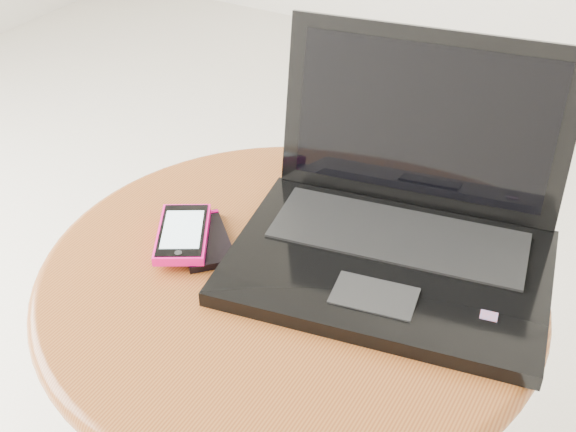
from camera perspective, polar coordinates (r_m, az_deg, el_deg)
The scene contains 4 objects.
table at distance 1.04m, azimuth 0.09°, elevation -8.91°, with size 0.66×0.66×0.52m.
laptop at distance 0.98m, azimuth 8.49°, elevation -0.49°, with size 0.45×0.39×0.26m.
phone_black at distance 1.01m, azimuth -6.42°, elevation -1.82°, with size 0.13×0.13×0.01m.
phone_pink at distance 1.01m, azimuth -8.06°, elevation -1.33°, with size 0.12×0.14×0.01m.
Camera 1 is at (0.45, -0.70, 1.14)m, focal length 46.42 mm.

